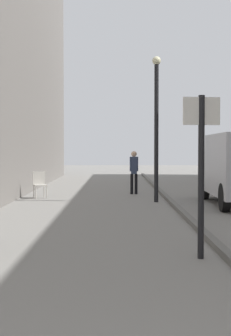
{
  "coord_description": "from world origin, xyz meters",
  "views": [
    {
      "loc": [
        -0.2,
        -1.07,
        1.76
      ],
      "look_at": [
        -0.18,
        10.7,
        1.3
      ],
      "focal_mm": 53.74,
      "sensor_mm": 36.0,
      "label": 1
    }
  ],
  "objects_px": {
    "cafe_chair_near_window": "(38,183)",
    "street_sign_post": "(200,162)",
    "lamp_post": "(155,119)",
    "pedestrian_main_foreground": "(133,169)"
  },
  "relations": [
    {
      "from": "street_sign_post",
      "to": "pedestrian_main_foreground",
      "type": "bearing_deg",
      "value": -94.5
    },
    {
      "from": "street_sign_post",
      "to": "cafe_chair_near_window",
      "type": "height_order",
      "value": "street_sign_post"
    },
    {
      "from": "pedestrian_main_foreground",
      "to": "cafe_chair_near_window",
      "type": "bearing_deg",
      "value": 21.76
    },
    {
      "from": "cafe_chair_near_window",
      "to": "street_sign_post",
      "type": "bearing_deg",
      "value": 91.81
    },
    {
      "from": "pedestrian_main_foreground",
      "to": "street_sign_post",
      "type": "distance_m",
      "value": 11.4
    },
    {
      "from": "lamp_post",
      "to": "cafe_chair_near_window",
      "type": "height_order",
      "value": "lamp_post"
    },
    {
      "from": "street_sign_post",
      "to": "lamp_post",
      "type": "relative_size",
      "value": 0.55
    },
    {
      "from": "street_sign_post",
      "to": "lamp_post",
      "type": "xyz_separation_m",
      "value": [
        -0.02,
        8.51,
        1.18
      ]
    },
    {
      "from": "pedestrian_main_foreground",
      "to": "lamp_post",
      "type": "relative_size",
      "value": 0.35
    },
    {
      "from": "pedestrian_main_foreground",
      "to": "cafe_chair_near_window",
      "type": "relative_size",
      "value": 1.76
    }
  ]
}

